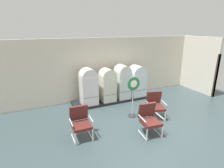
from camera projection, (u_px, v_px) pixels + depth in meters
ground at (153, 134)px, 5.90m from camera, size 12.00×10.00×0.05m
back_wall at (108, 68)px, 8.64m from camera, size 11.76×0.12×2.84m
side_wall_right at (199, 65)px, 9.46m from camera, size 0.16×2.20×2.84m
display_plinth at (113, 99)px, 8.51m from camera, size 3.80×0.95×0.11m
refrigerator_0 at (89, 85)px, 7.66m from camera, size 0.68×0.65×1.56m
refrigerator_1 at (107, 84)px, 8.02m from camera, size 0.62×0.66×1.46m
refrigerator_2 at (123, 81)px, 8.32m from camera, size 0.60×0.70×1.56m
refrigerator_3 at (137, 80)px, 8.65m from camera, size 0.72×0.70×1.46m
armchair_left at (80, 121)px, 5.57m from camera, size 0.65×0.70×0.99m
armchair_right at (155, 104)px, 6.80m from camera, size 0.76×0.82×0.99m
armchair_center at (149, 118)px, 5.76m from camera, size 0.70×0.75×0.99m
sign_stand at (133, 96)px, 6.78m from camera, size 0.50×0.32×1.56m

